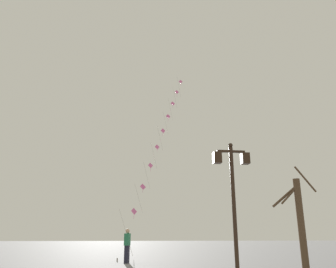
{
  "coord_description": "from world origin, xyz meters",
  "views": [
    {
      "loc": [
        -0.8,
        -1.88,
        1.35
      ],
      "look_at": [
        1.93,
        19.05,
        7.81
      ],
      "focal_mm": 35.71,
      "sensor_mm": 36.0,
      "label": 1
    }
  ],
  "objects": [
    {
      "name": "ground_plane",
      "position": [
        0.0,
        20.0,
        0.0
      ],
      "size": [
        160.0,
        160.0,
        0.0
      ],
      "primitive_type": "plane",
      "color": "gray"
    },
    {
      "name": "twin_lantern_lamp_post",
      "position": [
        2.96,
        9.44,
        3.18
      ],
      "size": [
        1.32,
        0.28,
        4.59
      ],
      "color": "black",
      "rests_on": "ground_plane"
    },
    {
      "name": "kite_train",
      "position": [
        1.91,
        23.95,
        8.86
      ],
      "size": [
        5.85,
        11.33,
        16.93
      ],
      "color": "brown",
      "rests_on": "ground_plane"
    },
    {
      "name": "kite_flyer",
      "position": [
        -0.54,
        16.63,
        0.9
      ],
      "size": [
        0.35,
        0.63,
        1.71
      ],
      "rotation": [
        0.0,
        0.0,
        1.24
      ],
      "color": "#1E1E2D",
      "rests_on": "ground_plane"
    },
    {
      "name": "bare_tree",
      "position": [
        6.75,
        12.07,
        2.01
      ],
      "size": [
        1.88,
        0.72,
        4.37
      ],
      "color": "#4C3826",
      "rests_on": "ground_plane"
    }
  ]
}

